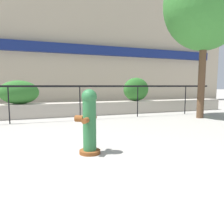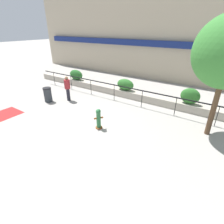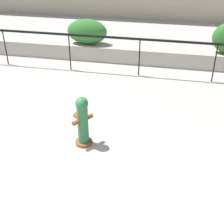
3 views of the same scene
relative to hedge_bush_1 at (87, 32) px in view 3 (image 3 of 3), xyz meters
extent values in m
cube|color=#ADA393|center=(-0.25, 0.00, -0.66)|extent=(18.00, 0.70, 0.50)
cube|color=black|center=(-0.25, -1.10, 0.21)|extent=(15.00, 0.05, 0.06)
cylinder|color=black|center=(-2.40, -1.10, -0.33)|extent=(0.04, 0.04, 1.15)
cylinder|color=black|center=(-0.25, -1.10, -0.33)|extent=(0.04, 0.04, 1.15)
cylinder|color=black|center=(1.89, -1.10, -0.33)|extent=(0.04, 0.04, 1.15)
cylinder|color=black|center=(4.03, -1.10, -0.33)|extent=(0.04, 0.04, 1.15)
ellipsoid|color=#2D6B28|center=(0.00, 0.00, 0.00)|extent=(1.33, 0.64, 0.82)
cylinder|color=brown|center=(1.23, -4.76, -0.88)|extent=(0.49, 0.49, 0.06)
cylinder|color=#286638|center=(1.23, -4.76, -0.42)|extent=(0.31, 0.31, 0.85)
sphere|color=#286638|center=(1.23, -4.76, 0.04)|extent=(0.25, 0.25, 0.25)
cylinder|color=brown|center=(1.08, -4.65, -0.32)|extent=(0.18, 0.17, 0.11)
cylinder|color=brown|center=(1.33, -4.62, -0.32)|extent=(0.15, 0.15, 0.09)
cylinder|color=brown|center=(1.13, -4.90, -0.32)|extent=(0.15, 0.15, 0.09)
camera|label=1|loc=(0.31, -8.21, 0.22)|focal=35.00mm
camera|label=2|loc=(6.19, -10.82, 3.85)|focal=28.00mm
camera|label=3|loc=(2.86, -9.77, 2.99)|focal=50.00mm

